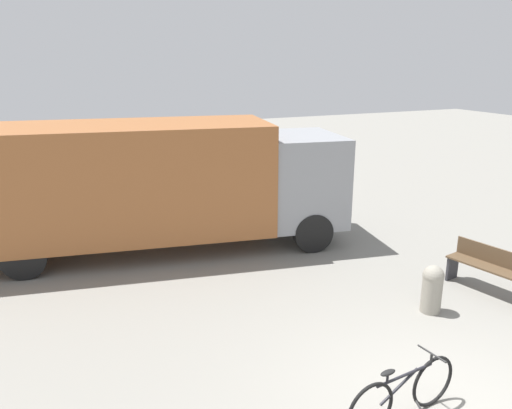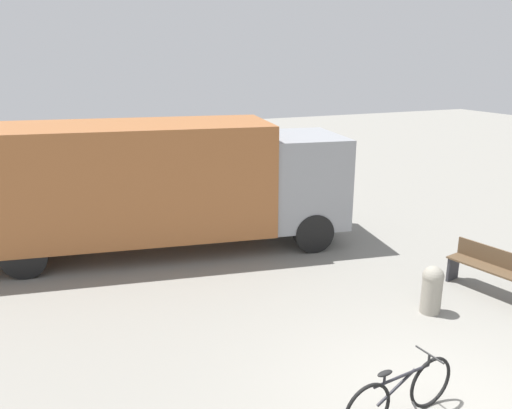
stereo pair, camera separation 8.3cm
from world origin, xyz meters
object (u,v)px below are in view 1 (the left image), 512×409
bollard_near_bench (432,287)px  park_bench (499,270)px  delivery_truck (151,181)px  bicycle_middle (403,394)px

bollard_near_bench → park_bench: bearing=0.5°
park_bench → bollard_near_bench: 1.60m
park_bench → bollard_near_bench: bollard_near_bench is taller
delivery_truck → bollard_near_bench: delivery_truck is taller
bicycle_middle → park_bench: bearing=21.0°
delivery_truck → park_bench: (5.35, -4.95, -1.12)m
bicycle_middle → bollard_near_bench: 3.03m
bollard_near_bench → bicycle_middle: bearing=-138.8°
park_bench → bicycle_middle: (-3.88, -2.01, -0.13)m
bicycle_middle → bollard_near_bench: bollard_near_bench is taller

